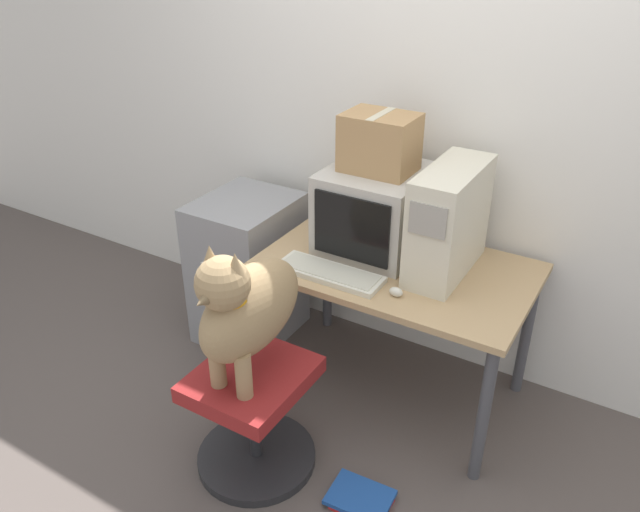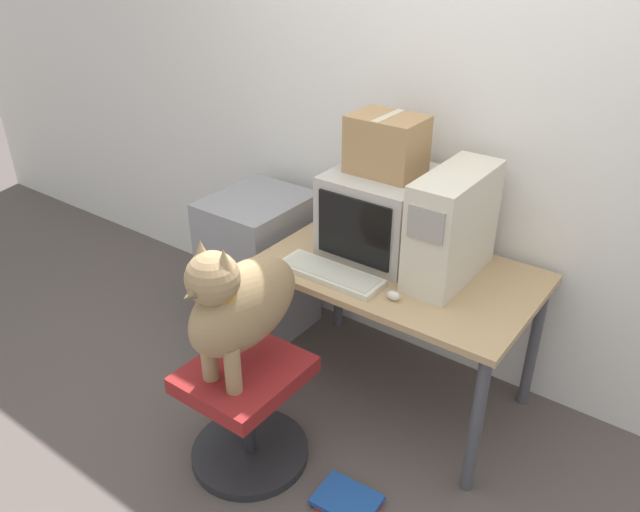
{
  "view_description": "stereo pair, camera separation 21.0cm",
  "coord_description": "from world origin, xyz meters",
  "px_view_note": "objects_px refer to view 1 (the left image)",
  "views": [
    {
      "loc": [
        0.94,
        -1.86,
        2.06
      ],
      "look_at": [
        -0.23,
        0.08,
        0.82
      ],
      "focal_mm": 35.0,
      "sensor_mm": 36.0,
      "label": 1
    },
    {
      "loc": [
        1.11,
        -1.74,
        2.06
      ],
      "look_at": [
        -0.23,
        0.08,
        0.82
      ],
      "focal_mm": 35.0,
      "sensor_mm": 36.0,
      "label": 2
    }
  ],
  "objects_px": {
    "pc_tower": "(449,221)",
    "keyboard": "(330,273)",
    "cardboard_box": "(380,143)",
    "book_stack_floor": "(361,500)",
    "crt_monitor": "(376,209)",
    "dog": "(246,306)",
    "filing_cabinet": "(248,269)",
    "office_chair": "(254,414)"
  },
  "relations": [
    {
      "from": "pc_tower",
      "to": "filing_cabinet",
      "type": "bearing_deg",
      "value": -178.87
    },
    {
      "from": "keyboard",
      "to": "book_stack_floor",
      "type": "xyz_separation_m",
      "value": [
        0.41,
        -0.45,
        -0.69
      ]
    },
    {
      "from": "pc_tower",
      "to": "office_chair",
      "type": "height_order",
      "value": "pc_tower"
    },
    {
      "from": "dog",
      "to": "pc_tower",
      "type": "bearing_deg",
      "value": 58.95
    },
    {
      "from": "pc_tower",
      "to": "cardboard_box",
      "type": "xyz_separation_m",
      "value": [
        -0.36,
        0.05,
        0.26
      ]
    },
    {
      "from": "filing_cabinet",
      "to": "crt_monitor",
      "type": "bearing_deg",
      "value": 5.25
    },
    {
      "from": "filing_cabinet",
      "to": "cardboard_box",
      "type": "xyz_separation_m",
      "value": [
        0.71,
        0.07,
        0.8
      ]
    },
    {
      "from": "keyboard",
      "to": "cardboard_box",
      "type": "height_order",
      "value": "cardboard_box"
    },
    {
      "from": "pc_tower",
      "to": "book_stack_floor",
      "type": "relative_size",
      "value": 1.97
    },
    {
      "from": "keyboard",
      "to": "dog",
      "type": "distance_m",
      "value": 0.5
    },
    {
      "from": "keyboard",
      "to": "book_stack_floor",
      "type": "relative_size",
      "value": 1.83
    },
    {
      "from": "crt_monitor",
      "to": "keyboard",
      "type": "distance_m",
      "value": 0.39
    },
    {
      "from": "office_chair",
      "to": "keyboard",
      "type": "bearing_deg",
      "value": 81.01
    },
    {
      "from": "keyboard",
      "to": "office_chair",
      "type": "relative_size",
      "value": 0.94
    },
    {
      "from": "office_chair",
      "to": "book_stack_floor",
      "type": "relative_size",
      "value": 1.95
    },
    {
      "from": "book_stack_floor",
      "to": "keyboard",
      "type": "bearing_deg",
      "value": 132.36
    },
    {
      "from": "cardboard_box",
      "to": "crt_monitor",
      "type": "bearing_deg",
      "value": -90.0
    },
    {
      "from": "crt_monitor",
      "to": "filing_cabinet",
      "type": "height_order",
      "value": "crt_monitor"
    },
    {
      "from": "office_chair",
      "to": "cardboard_box",
      "type": "height_order",
      "value": "cardboard_box"
    },
    {
      "from": "cardboard_box",
      "to": "book_stack_floor",
      "type": "height_order",
      "value": "cardboard_box"
    },
    {
      "from": "dog",
      "to": "crt_monitor",
      "type": "bearing_deg",
      "value": 82.08
    },
    {
      "from": "office_chair",
      "to": "filing_cabinet",
      "type": "xyz_separation_m",
      "value": [
        -0.59,
        0.76,
        0.13
      ]
    },
    {
      "from": "office_chair",
      "to": "filing_cabinet",
      "type": "relative_size",
      "value": 0.64
    },
    {
      "from": "office_chair",
      "to": "dog",
      "type": "bearing_deg",
      "value": -90.0
    },
    {
      "from": "filing_cabinet",
      "to": "pc_tower",
      "type": "bearing_deg",
      "value": 1.13
    },
    {
      "from": "office_chair",
      "to": "cardboard_box",
      "type": "distance_m",
      "value": 1.26
    },
    {
      "from": "office_chair",
      "to": "cardboard_box",
      "type": "bearing_deg",
      "value": 82.09
    },
    {
      "from": "office_chair",
      "to": "dog",
      "type": "relative_size",
      "value": 0.84
    },
    {
      "from": "pc_tower",
      "to": "office_chair",
      "type": "distance_m",
      "value": 1.14
    },
    {
      "from": "pc_tower",
      "to": "dog",
      "type": "distance_m",
      "value": 0.93
    },
    {
      "from": "cardboard_box",
      "to": "book_stack_floor",
      "type": "xyz_separation_m",
      "value": [
        0.37,
        -0.8,
        -1.18
      ]
    },
    {
      "from": "crt_monitor",
      "to": "keyboard",
      "type": "bearing_deg",
      "value": -96.51
    },
    {
      "from": "office_chair",
      "to": "dog",
      "type": "xyz_separation_m",
      "value": [
        0.0,
        -0.0,
        0.53
      ]
    },
    {
      "from": "filing_cabinet",
      "to": "cardboard_box",
      "type": "distance_m",
      "value": 1.07
    },
    {
      "from": "cardboard_box",
      "to": "book_stack_floor",
      "type": "bearing_deg",
      "value": -65.14
    },
    {
      "from": "crt_monitor",
      "to": "keyboard",
      "type": "relative_size",
      "value": 1.02
    },
    {
      "from": "crt_monitor",
      "to": "dog",
      "type": "bearing_deg",
      "value": -97.92
    },
    {
      "from": "pc_tower",
      "to": "keyboard",
      "type": "height_order",
      "value": "pc_tower"
    },
    {
      "from": "crt_monitor",
      "to": "book_stack_floor",
      "type": "relative_size",
      "value": 1.87
    },
    {
      "from": "pc_tower",
      "to": "office_chair",
      "type": "bearing_deg",
      "value": -121.15
    },
    {
      "from": "office_chair",
      "to": "dog",
      "type": "height_order",
      "value": "dog"
    },
    {
      "from": "crt_monitor",
      "to": "dog",
      "type": "xyz_separation_m",
      "value": [
        -0.12,
        -0.83,
        -0.1
      ]
    }
  ]
}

